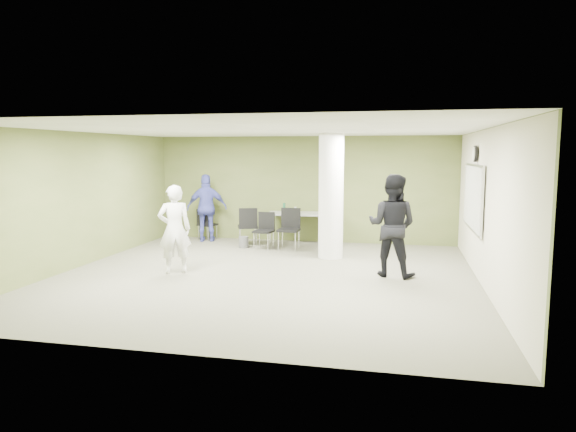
% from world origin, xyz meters
% --- Properties ---
extents(floor, '(8.00, 8.00, 0.00)m').
position_xyz_m(floor, '(0.00, 0.00, 0.00)').
color(floor, '#504F3F').
rests_on(floor, ground).
extents(ceiling, '(8.00, 8.00, 0.00)m').
position_xyz_m(ceiling, '(0.00, 0.00, 2.80)').
color(ceiling, white).
rests_on(ceiling, wall_back).
extents(wall_back, '(8.00, 2.80, 0.02)m').
position_xyz_m(wall_back, '(0.00, 4.00, 1.40)').
color(wall_back, '#515E2C').
rests_on(wall_back, floor).
extents(wall_left, '(0.02, 8.00, 2.80)m').
position_xyz_m(wall_left, '(-4.00, 0.00, 1.40)').
color(wall_left, '#515E2C').
rests_on(wall_left, floor).
extents(wall_right_cream, '(0.02, 8.00, 2.80)m').
position_xyz_m(wall_right_cream, '(4.00, 0.00, 1.40)').
color(wall_right_cream, beige).
rests_on(wall_right_cream, floor).
extents(column, '(0.56, 0.56, 2.80)m').
position_xyz_m(column, '(1.00, 2.00, 1.40)').
color(column, silver).
rests_on(column, floor).
extents(whiteboard, '(0.05, 2.30, 1.30)m').
position_xyz_m(whiteboard, '(3.92, 1.20, 1.50)').
color(whiteboard, silver).
rests_on(whiteboard, wall_right_cream).
extents(wall_clock, '(0.06, 0.32, 0.32)m').
position_xyz_m(wall_clock, '(3.92, 1.20, 2.35)').
color(wall_clock, black).
rests_on(wall_clock, wall_right_cream).
extents(folding_table, '(1.78, 0.90, 1.07)m').
position_xyz_m(folding_table, '(0.01, 3.55, 0.77)').
color(folding_table, gray).
rests_on(folding_table, floor).
extents(wastebasket, '(0.24, 0.24, 0.28)m').
position_xyz_m(wastebasket, '(-1.29, 2.71, 0.14)').
color(wastebasket, '#4C4C4C').
rests_on(wastebasket, floor).
extents(chair_back_left, '(0.54, 0.54, 0.85)m').
position_xyz_m(chair_back_left, '(-2.63, 3.58, 0.49)').
color(chair_back_left, black).
rests_on(chair_back_left, floor).
extents(chair_back_right, '(0.63, 0.63, 0.98)m').
position_xyz_m(chair_back_right, '(-1.26, 3.02, 0.57)').
color(chair_back_right, black).
rests_on(chair_back_right, floor).
extents(chair_table_left, '(0.50, 0.50, 0.90)m').
position_xyz_m(chair_table_left, '(-0.74, 2.75, 0.52)').
color(chair_table_left, black).
rests_on(chair_table_left, floor).
extents(chair_table_right, '(0.51, 0.51, 1.02)m').
position_xyz_m(chair_table_right, '(-0.11, 2.75, 0.60)').
color(chair_table_right, black).
rests_on(chair_table_right, floor).
extents(woman_white, '(0.76, 0.67, 1.75)m').
position_xyz_m(woman_white, '(-1.80, -0.17, 0.88)').
color(woman_white, white).
rests_on(woman_white, floor).
extents(man_black, '(1.12, 0.97, 1.97)m').
position_xyz_m(man_black, '(2.38, 0.51, 0.98)').
color(man_black, black).
rests_on(man_black, floor).
extents(man_blue, '(1.14, 0.72, 1.80)m').
position_xyz_m(man_blue, '(-2.51, 3.40, 0.90)').
color(man_blue, '#4349A6').
rests_on(man_blue, floor).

